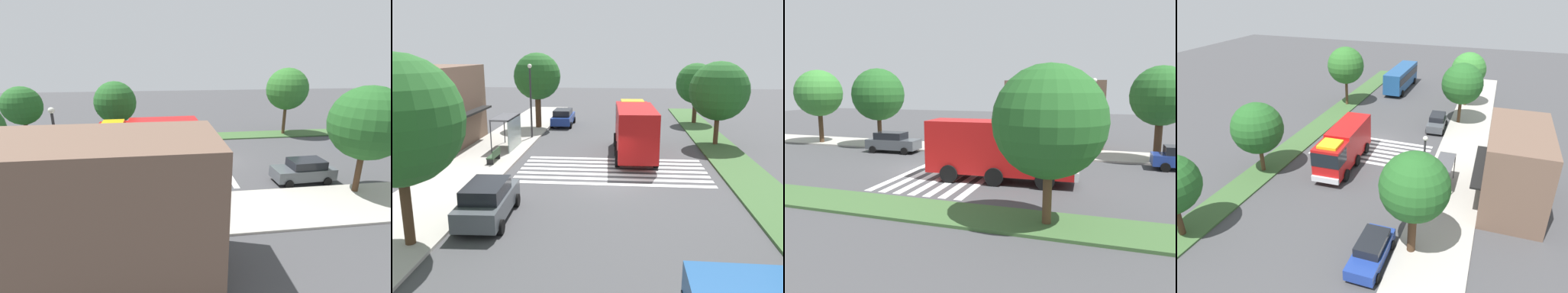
% 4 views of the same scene
% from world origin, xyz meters
% --- Properties ---
extents(ground_plane, '(120.00, 120.00, 0.00)m').
position_xyz_m(ground_plane, '(0.00, 0.00, 0.00)').
color(ground_plane, '#424244').
extents(sidewalk, '(60.00, 4.86, 0.14)m').
position_xyz_m(sidewalk, '(0.00, 9.04, 0.07)').
color(sidewalk, '#ADA89E').
rests_on(sidewalk, ground_plane).
extents(median_strip, '(60.00, 3.00, 0.14)m').
position_xyz_m(median_strip, '(0.00, -8.11, 0.07)').
color(median_strip, '#3D6033').
rests_on(median_strip, ground_plane).
extents(crosswalk, '(5.85, 11.90, 0.01)m').
position_xyz_m(crosswalk, '(2.35, 0.00, 0.01)').
color(crosswalk, silver).
rests_on(crosswalk, ground_plane).
extents(fire_truck, '(9.24, 3.05, 3.71)m').
position_xyz_m(fire_truck, '(6.36, -1.44, 2.10)').
color(fire_truck, '#B71414').
rests_on(fire_truck, ground_plane).
extents(parked_car_mid, '(4.67, 2.23, 1.78)m').
position_xyz_m(parked_car_mid, '(-5.63, 5.41, 0.91)').
color(parked_car_mid, '#474C51').
rests_on(parked_car_mid, ground_plane).
extents(transit_bus, '(10.75, 2.93, 3.43)m').
position_xyz_m(transit_bus, '(-20.02, -2.98, 2.04)').
color(transit_bus, navy).
rests_on(transit_bus, ground_plane).
extents(bus_stop_shelter, '(3.50, 1.40, 2.46)m').
position_xyz_m(bus_stop_shelter, '(7.25, 7.98, 1.89)').
color(bus_stop_shelter, '#4C4C51').
rests_on(bus_stop_shelter, sidewalk).
extents(bench_near_shelter, '(1.60, 0.50, 0.90)m').
position_xyz_m(bench_near_shelter, '(3.25, 8.00, 0.59)').
color(bench_near_shelter, '#2D472D').
rests_on(bench_near_shelter, sidewalk).
extents(street_lamp, '(0.36, 0.36, 6.26)m').
position_xyz_m(street_lamp, '(11.15, 7.21, 3.83)').
color(street_lamp, '#2D2D30').
rests_on(street_lamp, sidewalk).
extents(storefront_building, '(9.17, 5.39, 6.33)m').
position_xyz_m(storefront_building, '(7.47, 13.75, 3.16)').
color(storefront_building, brown).
rests_on(storefront_building, ground_plane).
extents(sidewalk_tree_west, '(4.89, 4.89, 7.31)m').
position_xyz_m(sidewalk_tree_west, '(-8.39, 7.61, 4.99)').
color(sidewalk_tree_west, '#47301E').
rests_on(sidewalk_tree_west, sidewalk).
extents(median_tree_far_west, '(4.92, 4.92, 7.92)m').
position_xyz_m(median_tree_far_west, '(-10.09, -8.11, 5.58)').
color(median_tree_far_west, '#513823').
rests_on(median_tree_far_west, median_strip).
extents(median_tree_west, '(4.64, 4.64, 6.57)m').
position_xyz_m(median_tree_west, '(9.93, -8.11, 4.38)').
color(median_tree_west, '#513823').
rests_on(median_tree_west, median_strip).
extents(median_tree_center, '(4.13, 4.13, 6.14)m').
position_xyz_m(median_tree_center, '(19.71, -8.11, 4.20)').
color(median_tree_center, '#47301E').
rests_on(median_tree_center, median_strip).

